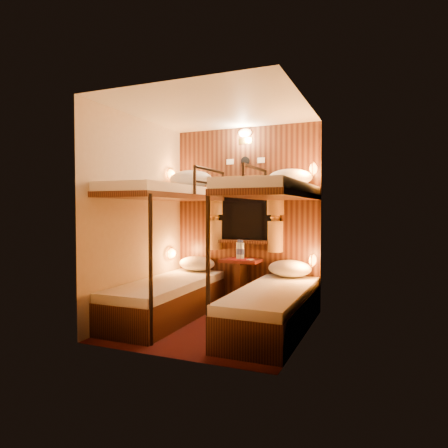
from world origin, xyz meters
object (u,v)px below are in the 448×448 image
at_px(table, 241,277).
at_px(bottle_right, 239,250).
at_px(bottle_left, 242,251).
at_px(bunk_left, 168,272).
at_px(bunk_right, 273,279).

height_order(table, bottle_right, bottle_right).
bearing_deg(bottle_left, bunk_left, -128.89).
height_order(bunk_left, table, bunk_left).
bearing_deg(bottle_left, bunk_right, -51.22).
bearing_deg(bottle_left, bottle_right, -166.43).
distance_m(bunk_right, bottle_left, 1.05).
xyz_separation_m(table, bottle_right, (-0.03, 0.02, 0.35)).
distance_m(bunk_left, bunk_right, 1.30).
relative_size(bunk_right, bottle_right, 7.42).
distance_m(bunk_left, bottle_right, 1.03).
height_order(bunk_left, bottle_left, bunk_left).
distance_m(table, bottle_right, 0.35).
bearing_deg(bunk_right, bunk_left, 180.00).
bearing_deg(bunk_left, bottle_left, 51.11).
bearing_deg(table, bunk_left, -129.67).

